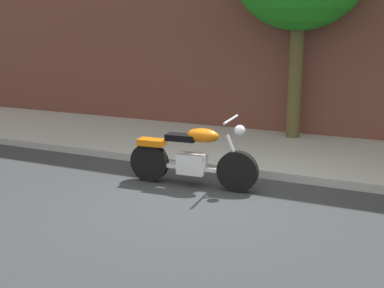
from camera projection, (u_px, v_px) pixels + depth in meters
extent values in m
plane|color=#303335|center=(195.00, 201.00, 6.99)|extent=(60.00, 60.00, 0.00)
cube|color=#A9A9A9|center=(256.00, 150.00, 9.65)|extent=(23.29, 3.18, 0.14)
cylinder|color=black|center=(237.00, 171.00, 7.33)|extent=(0.65, 0.17, 0.64)
cylinder|color=black|center=(149.00, 162.00, 7.83)|extent=(0.65, 0.17, 0.64)
cube|color=silver|center=(192.00, 164.00, 7.57)|extent=(0.46, 0.31, 0.32)
cube|color=silver|center=(192.00, 168.00, 7.58)|extent=(1.34, 0.17, 0.06)
ellipsoid|color=#D1660C|center=(203.00, 135.00, 7.40)|extent=(0.54, 0.29, 0.22)
cube|color=black|center=(181.00, 137.00, 7.53)|extent=(0.50, 0.27, 0.10)
cube|color=#D1660C|center=(152.00, 142.00, 7.74)|extent=(0.46, 0.27, 0.10)
cylinder|color=silver|center=(234.00, 153.00, 7.28)|extent=(0.27, 0.07, 0.58)
cylinder|color=silver|center=(231.00, 119.00, 7.18)|extent=(0.08, 0.70, 0.04)
sphere|color=silver|center=(240.00, 131.00, 7.17)|extent=(0.17, 0.17, 0.17)
cylinder|color=silver|center=(181.00, 165.00, 7.82)|extent=(0.80, 0.14, 0.09)
cylinder|color=brown|center=(296.00, 73.00, 10.16)|extent=(0.29, 0.29, 3.05)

